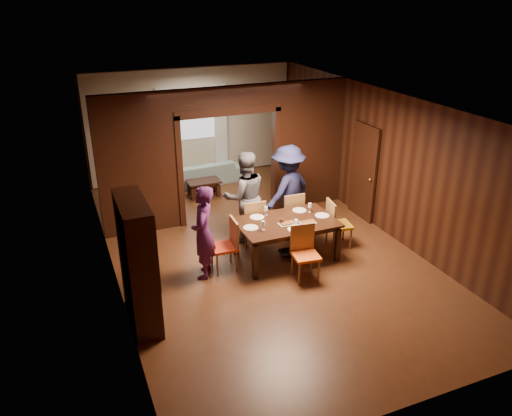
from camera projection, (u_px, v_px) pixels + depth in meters
name	position (u px, v px, depth m)	size (l,w,h in m)	color
floor	(257.00, 247.00, 9.89)	(9.00, 9.00, 0.00)	#4F2B16
ceiling	(258.00, 101.00, 8.71)	(5.50, 9.00, 0.02)	silver
room_walls	(225.00, 148.00, 10.87)	(5.52, 9.01, 2.90)	black
person_purple	(203.00, 233.00, 8.60)	(0.62, 0.40, 1.69)	#4B1B4E
person_grey	(245.00, 197.00, 9.86)	(0.90, 0.70, 1.86)	#525359
person_navy	(288.00, 190.00, 10.15)	(1.21, 0.70, 1.88)	#181A3C
sofa	(203.00, 173.00, 13.05)	(1.95, 0.76, 0.57)	#87B0B1
serving_bowl	(288.00, 218.00, 9.27)	(0.33, 0.33, 0.08)	black
dining_table	(286.00, 239.00, 9.37)	(1.82, 1.13, 0.76)	black
coffee_table	(204.00, 188.00, 12.26)	(0.80, 0.50, 0.40)	black
chair_left	(224.00, 246.00, 8.93)	(0.44, 0.44, 0.97)	red
chair_right	(340.00, 223.00, 9.77)	(0.44, 0.44, 0.97)	#C67B12
chair_far_l	(252.00, 221.00, 9.86)	(0.44, 0.44, 0.97)	orange
chair_far_r	(290.00, 213.00, 10.21)	(0.44, 0.44, 0.97)	#E55215
chair_near	(306.00, 254.00, 8.64)	(0.44, 0.44, 0.97)	#F05716
hutch	(138.00, 263.00, 7.33)	(0.40, 1.20, 2.00)	black
door_right	(363.00, 172.00, 10.82)	(0.06, 0.90, 2.10)	black
window_far	(192.00, 114.00, 12.95)	(1.20, 0.03, 1.30)	silver
curtain_left	(165.00, 135.00, 12.84)	(0.35, 0.06, 2.40)	white
curtain_right	(221.00, 129.00, 13.36)	(0.35, 0.06, 2.40)	white
plate_left	(251.00, 228.00, 8.96)	(0.27, 0.27, 0.01)	silver
plate_far_l	(257.00, 217.00, 9.37)	(0.27, 0.27, 0.01)	white
plate_far_r	(299.00, 210.00, 9.66)	(0.27, 0.27, 0.01)	silver
plate_right	(322.00, 215.00, 9.44)	(0.27, 0.27, 0.01)	silver
plate_near	(295.00, 229.00, 8.90)	(0.27, 0.27, 0.01)	white
platter_a	(287.00, 224.00, 9.09)	(0.30, 0.20, 0.04)	gray
platter_b	(308.00, 222.00, 9.14)	(0.30, 0.20, 0.04)	gray
wineglass_left	(263.00, 226.00, 8.84)	(0.08, 0.08, 0.18)	silver
wineglass_far	(266.00, 211.00, 9.43)	(0.08, 0.08, 0.18)	white
wineglass_right	(310.00, 208.00, 9.57)	(0.08, 0.08, 0.18)	silver
tumbler	(296.00, 223.00, 8.98)	(0.07, 0.07, 0.14)	white
condiment_jar	(281.00, 221.00, 9.11)	(0.08, 0.08, 0.11)	#472A10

